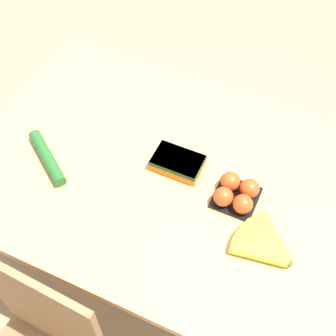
{
  "coord_description": "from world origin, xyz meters",
  "views": [
    {
      "loc": [
        -0.39,
        0.85,
        2.09
      ],
      "look_at": [
        0.0,
        0.0,
        0.8
      ],
      "focal_mm": 50.0,
      "sensor_mm": 36.0,
      "label": 1
    }
  ],
  "objects_px": {
    "tomato_pack": "(236,194)",
    "carrot_bag": "(178,162)",
    "banana_bunch": "(265,245)",
    "cucumber_near": "(47,157)"
  },
  "relations": [
    {
      "from": "tomato_pack",
      "to": "carrot_bag",
      "type": "relative_size",
      "value": 0.84
    },
    {
      "from": "banana_bunch",
      "to": "cucumber_near",
      "type": "distance_m",
      "value": 0.79
    },
    {
      "from": "banana_bunch",
      "to": "cucumber_near",
      "type": "bearing_deg",
      "value": -0.29
    },
    {
      "from": "cucumber_near",
      "to": "tomato_pack",
      "type": "bearing_deg",
      "value": -169.16
    },
    {
      "from": "carrot_bag",
      "to": "cucumber_near",
      "type": "xyz_separation_m",
      "value": [
        0.42,
        0.17,
        -0.01
      ]
    },
    {
      "from": "tomato_pack",
      "to": "carrot_bag",
      "type": "distance_m",
      "value": 0.23
    },
    {
      "from": "banana_bunch",
      "to": "cucumber_near",
      "type": "height_order",
      "value": "cucumber_near"
    },
    {
      "from": "banana_bunch",
      "to": "tomato_pack",
      "type": "height_order",
      "value": "tomato_pack"
    },
    {
      "from": "carrot_bag",
      "to": "banana_bunch",
      "type": "bearing_deg",
      "value": 155.21
    },
    {
      "from": "carrot_bag",
      "to": "cucumber_near",
      "type": "relative_size",
      "value": 0.75
    }
  ]
}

